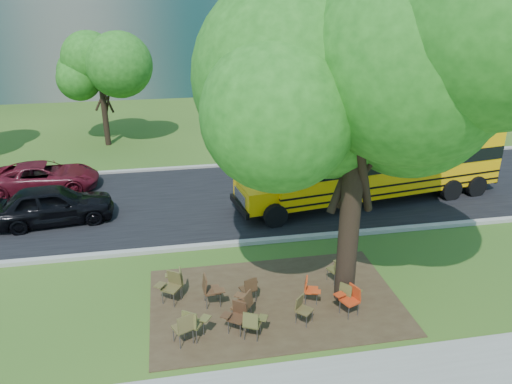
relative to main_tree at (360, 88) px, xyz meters
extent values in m
plane|color=#244816|center=(-2.97, 0.69, -6.02)|extent=(160.00, 160.00, 0.00)
cube|color=#382819|center=(-1.97, 0.19, -6.01)|extent=(7.00, 4.50, 0.03)
cube|color=black|center=(-2.97, 7.69, -6.00)|extent=(80.00, 8.00, 0.04)
cube|color=gray|center=(-2.97, 3.69, -5.95)|extent=(80.00, 0.25, 0.14)
cube|color=gray|center=(-2.97, 11.79, -5.95)|extent=(80.00, 0.25, 0.14)
cylinder|color=black|center=(-7.97, 16.69, -4.27)|extent=(0.32, 0.32, 3.50)
sphere|color=#1C5914|center=(-7.97, 16.69, -1.80)|extent=(4.80, 4.80, 4.80)
cylinder|color=black|center=(5.03, 14.69, -3.92)|extent=(0.38, 0.38, 4.20)
sphere|color=#1C5914|center=(5.03, 14.69, -0.98)|extent=(5.60, 5.60, 5.60)
cylinder|color=black|center=(13.03, 13.69, -4.22)|extent=(0.34, 0.34, 3.60)
sphere|color=#1C5914|center=(13.03, 13.69, -1.67)|extent=(5.00, 5.00, 5.00)
cylinder|color=black|center=(0.00, 0.00, -3.54)|extent=(0.56, 0.56, 4.96)
sphere|color=#1C5914|center=(0.00, 0.00, 0.01)|extent=(7.20, 7.20, 7.20)
cube|color=#E9A607|center=(4.02, 6.69, -4.41)|extent=(10.25, 3.74, 2.23)
cube|color=black|center=(4.29, 6.73, -4.16)|extent=(9.71, 3.69, 0.55)
cube|color=#E9A607|center=(-1.50, 5.86, -5.11)|extent=(1.47, 2.16, 0.87)
cube|color=black|center=(4.02, 6.69, -4.98)|extent=(10.27, 3.77, 0.07)
cube|color=black|center=(4.02, 6.69, -5.31)|extent=(10.27, 3.77, 0.07)
cylinder|color=black|center=(-0.94, 4.79, -5.57)|extent=(0.94, 0.41, 0.91)
cylinder|color=black|center=(-1.28, 7.05, -5.57)|extent=(0.94, 0.41, 0.91)
cylinder|color=black|center=(6.80, 5.95, -5.57)|extent=(0.94, 0.41, 0.91)
cylinder|color=black|center=(6.47, 8.21, -5.57)|extent=(0.94, 0.41, 0.91)
cylinder|color=black|center=(8.07, 6.14, -5.57)|extent=(0.94, 0.41, 0.91)
cylinder|color=black|center=(7.73, 8.39, -5.57)|extent=(0.94, 0.41, 0.91)
cube|color=brown|center=(-4.62, -1.15, -5.55)|extent=(0.58, 0.57, 0.05)
cube|color=brown|center=(-4.55, -1.33, -5.31)|extent=(0.43, 0.27, 0.43)
cube|color=brown|center=(-4.45, -0.91, -5.42)|extent=(0.34, 0.37, 0.03)
cylinder|color=slate|center=(-4.86, -1.06, -5.79)|extent=(0.03, 0.03, 0.48)
cylinder|color=slate|center=(-4.39, -1.24, -5.79)|extent=(0.03, 0.03, 0.48)
cube|color=brown|center=(-4.35, -1.01, -5.55)|extent=(0.60, 0.60, 0.05)
cube|color=brown|center=(-4.46, -1.17, -5.32)|extent=(0.40, 0.32, 0.42)
cube|color=brown|center=(-4.06, -1.03, -5.43)|extent=(0.36, 0.37, 0.03)
cylinder|color=slate|center=(-4.40, -0.77, -5.79)|extent=(0.03, 0.03, 0.47)
cylinder|color=slate|center=(-4.30, -1.26, -5.79)|extent=(0.03, 0.03, 0.47)
cube|color=#51331D|center=(-3.05, -0.54, -5.54)|extent=(0.62, 0.62, 0.05)
cube|color=#51331D|center=(-2.89, -0.65, -5.30)|extent=(0.34, 0.41, 0.44)
cube|color=#51331D|center=(-3.03, -0.24, -5.40)|extent=(0.39, 0.37, 0.03)
cylinder|color=slate|center=(-3.31, -0.58, -5.78)|extent=(0.03, 0.03, 0.49)
cylinder|color=slate|center=(-2.80, -0.49, -5.78)|extent=(0.03, 0.03, 0.49)
cube|color=#402616|center=(-3.24, -0.98, -5.58)|extent=(0.57, 0.56, 0.05)
cube|color=#402616|center=(-3.14, -0.83, -5.36)|extent=(0.38, 0.30, 0.40)
cube|color=#402616|center=(-3.51, -0.96, -5.46)|extent=(0.34, 0.35, 0.03)
cylinder|color=slate|center=(-3.19, -1.21, -5.80)|extent=(0.02, 0.02, 0.45)
cylinder|color=slate|center=(-3.28, -0.74, -5.80)|extent=(0.02, 0.02, 0.45)
cube|color=#4E4921|center=(-2.89, -1.25, -5.58)|extent=(0.54, 0.53, 0.05)
cube|color=#4E4921|center=(-2.96, -1.41, -5.37)|extent=(0.40, 0.26, 0.40)
cube|color=#4E4921|center=(-2.61, -1.23, -5.46)|extent=(0.31, 0.34, 0.03)
cylinder|color=slate|center=(-2.96, -1.03, -5.80)|extent=(0.02, 0.02, 0.44)
cylinder|color=slate|center=(-2.81, -1.47, -5.80)|extent=(0.02, 0.02, 0.44)
cube|color=#4E4222|center=(-1.44, -0.93, -5.61)|extent=(0.53, 0.53, 0.05)
cube|color=#4E4222|center=(-1.55, -0.81, -5.41)|extent=(0.32, 0.32, 0.37)
cube|color=#4E4222|center=(-1.51, -1.18, -5.50)|extent=(0.33, 0.33, 0.03)
cylinder|color=slate|center=(-1.22, -0.93, -5.82)|extent=(0.02, 0.02, 0.41)
cylinder|color=slate|center=(-1.66, -0.93, -5.82)|extent=(0.02, 0.02, 0.41)
cube|color=#B03212|center=(-0.15, -0.80, -5.57)|extent=(0.54, 0.55, 0.05)
cube|color=#B03212|center=(0.02, -0.73, -5.34)|extent=(0.24, 0.41, 0.41)
cube|color=#B03212|center=(-0.37, -0.63, -5.45)|extent=(0.35, 0.31, 0.03)
cylinder|color=slate|center=(-0.24, -1.03, -5.80)|extent=(0.02, 0.02, 0.46)
cylinder|color=slate|center=(-0.05, -0.58, -5.80)|extent=(0.02, 0.02, 0.46)
cube|color=#4E4921|center=(-0.04, -0.42, -5.61)|extent=(0.54, 0.54, 0.05)
cube|color=#4E4921|center=(-0.17, -0.53, -5.40)|extent=(0.31, 0.34, 0.37)
cube|color=#4E4921|center=(0.20, -0.50, -5.49)|extent=(0.33, 0.33, 0.03)
cylinder|color=slate|center=(-0.03, -0.20, -5.82)|extent=(0.02, 0.02, 0.42)
cylinder|color=slate|center=(-0.06, -0.64, -5.82)|extent=(0.02, 0.02, 0.42)
cube|color=brown|center=(-4.73, 0.98, -5.58)|extent=(0.40, 0.42, 0.05)
cube|color=brown|center=(-4.56, 0.98, -5.36)|extent=(0.10, 0.40, 0.40)
cube|color=brown|center=(-4.87, 1.22, -5.46)|extent=(0.28, 0.22, 0.03)
cylinder|color=slate|center=(-4.90, 0.81, -5.80)|extent=(0.02, 0.02, 0.45)
cylinder|color=slate|center=(-4.57, 1.15, -5.80)|extent=(0.02, 0.02, 0.45)
cube|color=#4E4421|center=(-4.86, 0.65, -5.54)|extent=(0.62, 0.61, 0.05)
cube|color=#4E4421|center=(-4.75, 0.81, -5.30)|extent=(0.42, 0.33, 0.43)
cube|color=#4E4421|center=(-5.16, 0.67, -5.41)|extent=(0.37, 0.38, 0.03)
cylinder|color=slate|center=(-4.81, 0.40, -5.78)|extent=(0.03, 0.03, 0.49)
cylinder|color=slate|center=(-4.91, 0.91, -5.78)|extent=(0.03, 0.03, 0.49)
cube|color=#4C2F1B|center=(-3.74, 0.33, -5.53)|extent=(0.47, 0.49, 0.06)
cube|color=#4C2F1B|center=(-3.94, 0.32, -5.28)|extent=(0.13, 0.45, 0.44)
cube|color=#4C2F1B|center=(-3.57, 0.08, -5.39)|extent=(0.32, 0.26, 0.03)
cylinder|color=slate|center=(-3.57, 0.53, -5.78)|extent=(0.03, 0.03, 0.50)
cylinder|color=slate|center=(-3.92, 0.13, -5.78)|extent=(0.03, 0.03, 0.50)
cube|color=#3F2816|center=(-2.74, 0.32, -5.59)|extent=(0.51, 0.50, 0.05)
cube|color=#3F2816|center=(-2.68, 0.15, -5.38)|extent=(0.39, 0.21, 0.39)
cube|color=#3F2816|center=(-2.56, 0.52, -5.48)|extent=(0.29, 0.32, 0.03)
cylinder|color=slate|center=(-2.94, 0.42, -5.81)|extent=(0.02, 0.02, 0.43)
cylinder|color=slate|center=(-2.53, 0.22, -5.81)|extent=(0.02, 0.02, 0.43)
cube|color=#C43C14|center=(-0.99, -0.05, -5.61)|extent=(0.46, 0.47, 0.05)
cube|color=#C43C14|center=(-1.14, 0.00, -5.41)|extent=(0.19, 0.37, 0.37)
cube|color=#C43C14|center=(-0.93, -0.29, -5.51)|extent=(0.30, 0.27, 0.03)
cylinder|color=slate|center=(-0.79, 0.06, -5.82)|extent=(0.02, 0.02, 0.41)
cylinder|color=slate|center=(-1.18, -0.15, -5.82)|extent=(0.02, 0.02, 0.41)
cube|color=#4B4820|center=(0.02, 0.84, -5.58)|extent=(0.53, 0.52, 0.05)
cube|color=#4B4820|center=(0.09, 0.68, -5.36)|extent=(0.40, 0.23, 0.40)
cube|color=#4B4820|center=(0.19, 1.06, -5.46)|extent=(0.30, 0.34, 0.03)
cylinder|color=slate|center=(-0.20, 0.94, -5.80)|extent=(0.02, 0.02, 0.45)
cylinder|color=slate|center=(0.24, 0.75, -5.80)|extent=(0.02, 0.02, 0.45)
imported|color=black|center=(-9.05, 6.72, -5.28)|extent=(4.53, 2.26, 1.48)
imported|color=#510D19|center=(-10.07, 10.13, -5.39)|extent=(4.67, 2.28, 1.28)
camera|label=1|loc=(-4.67, -11.43, 2.30)|focal=35.00mm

